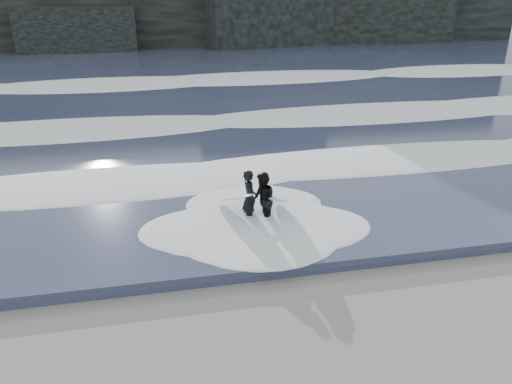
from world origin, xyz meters
TOP-DOWN VIEW (x-y plane):
  - ground at (0.00, 0.00)m, footprint 120.00×120.00m
  - sea at (0.00, 29.00)m, footprint 90.00×52.00m
  - foam_near at (0.00, 9.00)m, footprint 60.00×3.20m
  - foam_mid at (0.00, 16.00)m, footprint 60.00×4.00m
  - foam_far at (0.00, 25.00)m, footprint 60.00×4.80m
  - surfer_left at (0.22, 5.83)m, footprint 1.19×1.91m
  - surfer_right at (0.69, 5.57)m, footprint 1.12×2.12m

SIDE VIEW (x-z plane):
  - ground at x=0.00m, z-range 0.00..0.00m
  - sea at x=0.00m, z-range 0.00..0.30m
  - foam_near at x=0.00m, z-range 0.30..0.50m
  - foam_mid at x=0.00m, z-range 0.30..0.54m
  - foam_far at x=0.00m, z-range 0.30..0.60m
  - surfer_right at x=0.69m, z-range 0.01..1.58m
  - surfer_left at x=0.22m, z-range 0.01..1.59m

